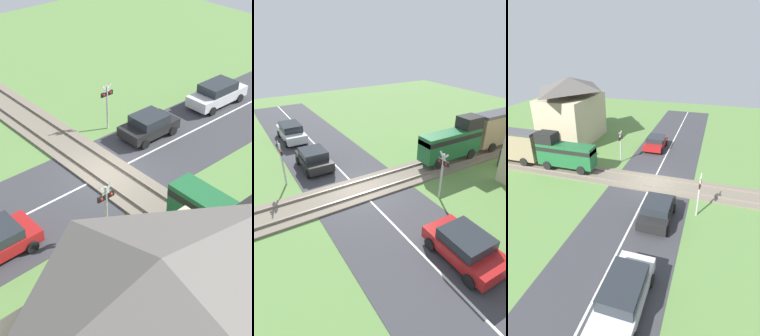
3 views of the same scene
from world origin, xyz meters
The scene contains 8 objects.
ground_plane centered at (0.00, 0.00, 0.00)m, with size 60.00×60.00×0.00m, color #5B8442.
road_surface centered at (0.00, 0.00, 0.01)m, with size 48.00×6.40×0.02m.
track_bed centered at (0.00, 0.00, 0.07)m, with size 2.80×48.00×0.24m.
car_near_crossing centered at (-4.49, -1.44, 0.76)m, with size 3.61×2.02×1.45m.
car_behind_queue centered at (-10.93, -1.44, 0.82)m, with size 4.49×1.94×1.58m.
crossing_signal_west_approach centered at (-3.19, -3.84, 1.95)m, with size 0.90×0.18×3.03m.
crossing_signal_east_approach centered at (3.19, 3.84, 1.95)m, with size 0.90×0.18×3.03m.
pedestrian_by_station centered at (2.47, 10.52, 0.69)m, with size 0.37×0.37×1.51m.
Camera 1 is at (12.97, 16.21, 14.87)m, focal length 50.00 mm.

